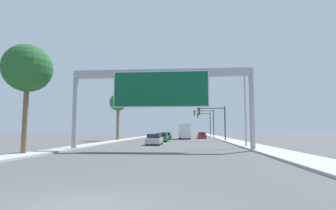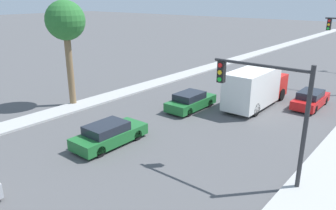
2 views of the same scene
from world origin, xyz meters
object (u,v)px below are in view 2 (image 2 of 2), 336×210
truck_box_primary (256,87)px  palm_tree_background (66,23)px  traffic_light_near_intersection (272,101)px  car_far_right (109,134)px  car_near_left (191,101)px  car_mid_left (311,99)px

truck_box_primary → palm_tree_background: bearing=-142.2°
truck_box_primary → traffic_light_near_intersection: (5.19, -9.82, 2.36)m
car_far_right → palm_tree_background: palm_tree_background is taller
car_near_left → palm_tree_background: 11.15m
palm_tree_background → car_far_right: bearing=-21.2°
car_mid_left → car_far_right: 16.28m
car_mid_left → car_near_left: size_ratio=1.01×
traffic_light_near_intersection → palm_tree_background: 16.94m
car_near_left → truck_box_primary: (3.50, 3.86, 0.90)m
car_near_left → palm_tree_background: palm_tree_background is taller
car_mid_left → car_near_left: bearing=-137.2°
car_far_right → truck_box_primary: truck_box_primary is taller
truck_box_primary → palm_tree_background: size_ratio=0.91×
car_mid_left → palm_tree_background: 19.85m
palm_tree_background → car_near_left: bearing=32.4°
car_mid_left → truck_box_primary: (-3.50, -2.62, 0.91)m
car_far_right → traffic_light_near_intersection: 9.56m
car_near_left → palm_tree_background: size_ratio=0.55×
car_far_right → traffic_light_near_intersection: (8.69, 2.27, 3.27)m
car_mid_left → traffic_light_near_intersection: traffic_light_near_intersection is taller
car_near_left → palm_tree_background: bearing=-147.6°
car_near_left → truck_box_primary: truck_box_primary is taller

